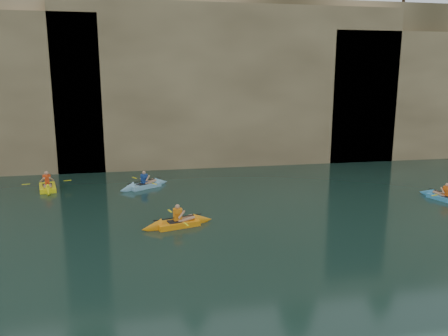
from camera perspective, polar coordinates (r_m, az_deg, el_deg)
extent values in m
cube|color=tan|center=(38.27, -4.08, 11.46)|extent=(70.00, 16.00, 12.00)
cube|color=tan|center=(31.31, 1.32, 10.84)|extent=(24.00, 2.40, 11.40)
cube|color=black|center=(30.30, -9.61, 2.85)|extent=(3.50, 1.00, 3.20)
cube|color=black|center=(33.58, 15.04, 4.61)|extent=(5.00, 1.00, 4.50)
cube|color=orange|center=(18.84, -6.05, -7.21)|extent=(2.57, 1.38, 0.27)
cone|color=orange|center=(19.24, -2.80, -6.74)|extent=(1.03, 0.94, 0.73)
cone|color=orange|center=(18.50, -9.45, -7.67)|extent=(1.03, 0.94, 0.73)
cube|color=black|center=(18.76, -6.49, -6.97)|extent=(0.65, 0.59, 0.04)
cube|color=orange|center=(18.72, -6.08, -6.08)|extent=(0.38, 0.30, 0.49)
sphere|color=tan|center=(18.61, -6.10, -5.05)|extent=(0.21, 0.21, 0.21)
cylinder|color=black|center=(18.75, -6.07, -6.42)|extent=(2.10, 0.60, 0.04)
cube|color=yellow|center=(19.64, -7.07, -5.59)|extent=(0.19, 0.43, 0.02)
cube|color=yellow|center=(17.88, -4.97, -7.32)|extent=(0.19, 0.43, 0.02)
cube|color=#FFF615|center=(26.54, -22.05, -2.35)|extent=(1.36, 2.62, 0.29)
cone|color=#FFF615|center=(25.39, -21.96, -2.96)|extent=(0.98, 1.04, 0.80)
cone|color=#FFF615|center=(27.68, -22.14, -1.79)|extent=(0.98, 1.04, 0.80)
cube|color=black|center=(26.65, -22.08, -2.03)|extent=(0.61, 0.65, 0.04)
cube|color=#E64313|center=(26.44, -22.13, -1.45)|extent=(0.31, 0.41, 0.54)
sphere|color=tan|center=(26.36, -22.19, -0.63)|extent=(0.23, 0.23, 0.23)
cylinder|color=black|center=(26.47, -22.10, -1.75)|extent=(0.55, 2.32, 0.04)
cube|color=yellow|center=(26.51, -19.76, -1.55)|extent=(0.43, 0.17, 0.02)
cube|color=yellow|center=(26.47, -24.45, -1.94)|extent=(0.43, 0.17, 0.02)
cube|color=#80BCD7|center=(25.47, -10.35, -2.25)|extent=(2.51, 2.01, 0.27)
cone|color=#80BCD7|center=(26.11, -8.22, -1.83)|extent=(1.14, 1.10, 0.74)
cone|color=#80BCD7|center=(24.86, -12.60, -2.70)|extent=(1.14, 1.10, 0.74)
cube|color=black|center=(25.36, -10.64, -2.08)|extent=(0.71, 0.69, 0.04)
cube|color=navy|center=(25.38, -10.39, -1.39)|extent=(0.40, 0.37, 0.50)
sphere|color=tan|center=(25.30, -10.42, -0.60)|extent=(0.21, 0.21, 0.21)
cylinder|color=black|center=(25.40, -10.38, -1.65)|extent=(1.86, 1.23, 0.04)
cube|color=yellow|center=(26.22, -11.59, -1.28)|extent=(0.30, 0.40, 0.02)
cube|color=yellow|center=(24.60, -9.08, -2.05)|extent=(0.30, 0.40, 0.02)
cube|color=#41A1DE|center=(25.28, 27.00, -3.52)|extent=(1.40, 2.59, 0.25)
cone|color=#41A1DE|center=(25.94, 24.91, -2.95)|extent=(0.92, 1.04, 0.69)
cube|color=orange|center=(25.19, 27.08, -2.72)|extent=(0.29, 0.36, 0.46)
sphere|color=tan|center=(25.12, 27.15, -1.98)|extent=(0.19, 0.19, 0.19)
cylinder|color=black|center=(25.21, 27.06, -2.93)|extent=(0.62, 1.97, 0.04)
cube|color=yellow|center=(24.48, 25.80, -3.23)|extent=(0.43, 0.20, 0.02)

